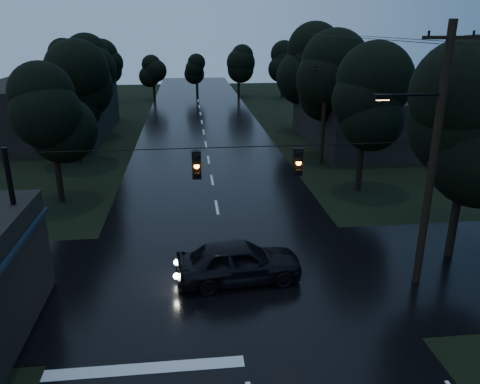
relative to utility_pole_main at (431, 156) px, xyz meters
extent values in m
cube|color=black|center=(-7.41, 19.00, -5.26)|extent=(12.00, 120.00, 0.02)
cube|color=black|center=(-7.41, 1.00, -5.26)|extent=(60.00, 9.00, 0.02)
cube|color=black|center=(-14.41, -2.00, -2.06)|extent=(0.30, 7.00, 0.15)
cylinder|color=black|center=(-14.61, 1.00, -3.76)|extent=(0.10, 0.10, 3.00)
cube|color=#FFD666|center=(-14.46, -0.80, -2.76)|extent=(0.06, 1.20, 0.50)
cube|color=black|center=(6.59, 23.00, -3.06)|extent=(10.00, 14.00, 4.40)
cube|color=black|center=(-21.41, 29.00, -2.76)|extent=(10.00, 16.00, 5.00)
cylinder|color=black|center=(0.09, 0.00, -0.26)|extent=(0.30, 0.30, 10.00)
cube|color=black|center=(0.09, 0.00, 4.14)|extent=(2.00, 0.12, 0.12)
cylinder|color=black|center=(-1.01, 0.00, 2.24)|extent=(2.20, 0.10, 0.10)
cube|color=black|center=(-2.11, 0.00, 2.19)|extent=(0.60, 0.25, 0.18)
cube|color=#FFB266|center=(-2.11, 0.00, 2.09)|extent=(0.45, 0.18, 0.03)
cylinder|color=black|center=(0.89, 17.00, -1.51)|extent=(0.30, 0.30, 7.50)
cube|color=black|center=(0.89, 17.00, 1.64)|extent=(2.00, 0.12, 0.12)
cylinder|color=black|center=(-14.91, 0.00, -2.26)|extent=(0.18, 0.18, 6.00)
cylinder|color=black|center=(-7.41, 0.00, 0.54)|extent=(15.00, 0.03, 0.03)
cube|color=black|center=(-8.61, 0.00, -0.06)|extent=(0.32, 0.25, 1.00)
sphere|color=orange|center=(-8.61, -0.15, -0.06)|extent=(0.18, 0.18, 0.18)
cube|color=black|center=(-5.01, 0.00, -0.06)|extent=(0.32, 0.25, 1.00)
sphere|color=orange|center=(-5.01, -0.15, -0.06)|extent=(0.18, 0.18, 0.18)
cylinder|color=black|center=(2.59, 2.00, -3.86)|extent=(0.36, 0.36, 2.80)
sphere|color=black|center=(2.59, 2.00, -0.46)|extent=(4.48, 4.48, 4.48)
sphere|color=black|center=(2.59, 2.00, 0.74)|extent=(4.48, 4.48, 4.48)
sphere|color=black|center=(2.59, 2.00, 1.94)|extent=(4.48, 4.48, 4.48)
cylinder|color=black|center=(-16.41, 11.00, -4.03)|extent=(0.36, 0.36, 2.45)
sphere|color=black|center=(-16.41, 11.00, -1.06)|extent=(3.92, 3.92, 3.92)
sphere|color=black|center=(-16.41, 11.00, -0.01)|extent=(3.92, 3.92, 3.92)
sphere|color=black|center=(-16.41, 11.00, 1.04)|extent=(3.92, 3.92, 3.92)
cylinder|color=black|center=(-17.01, 19.00, -3.95)|extent=(0.36, 0.36, 2.62)
sphere|color=black|center=(-17.01, 19.00, -0.76)|extent=(4.20, 4.20, 4.20)
sphere|color=black|center=(-17.01, 19.00, 0.37)|extent=(4.20, 4.20, 4.20)
sphere|color=black|center=(-17.01, 19.00, 1.49)|extent=(4.20, 4.20, 4.20)
cylinder|color=black|center=(-17.61, 29.00, -3.86)|extent=(0.36, 0.36, 2.80)
sphere|color=black|center=(-17.61, 29.00, -0.46)|extent=(4.48, 4.48, 4.48)
sphere|color=black|center=(-17.61, 29.00, 0.74)|extent=(4.48, 4.48, 4.48)
sphere|color=black|center=(-17.61, 29.00, 1.94)|extent=(4.48, 4.48, 4.48)
cylinder|color=black|center=(1.59, 11.00, -3.95)|extent=(0.36, 0.36, 2.62)
sphere|color=black|center=(1.59, 11.00, -0.76)|extent=(4.20, 4.20, 4.20)
sphere|color=black|center=(1.59, 11.00, 0.37)|extent=(4.20, 4.20, 4.20)
sphere|color=black|center=(1.59, 11.00, 1.49)|extent=(4.20, 4.20, 4.20)
cylinder|color=black|center=(2.19, 19.00, -3.86)|extent=(0.36, 0.36, 2.80)
sphere|color=black|center=(2.19, 19.00, -0.46)|extent=(4.48, 4.48, 4.48)
sphere|color=black|center=(2.19, 19.00, 0.74)|extent=(4.48, 4.48, 4.48)
sphere|color=black|center=(2.19, 19.00, 1.94)|extent=(4.48, 4.48, 4.48)
cylinder|color=black|center=(2.79, 29.00, -3.77)|extent=(0.36, 0.36, 2.97)
sphere|color=black|center=(2.79, 29.00, -0.16)|extent=(4.76, 4.76, 4.76)
sphere|color=black|center=(2.79, 29.00, 1.12)|extent=(4.76, 4.76, 4.76)
sphere|color=black|center=(2.79, 29.00, 2.39)|extent=(4.76, 4.76, 4.76)
imported|color=black|center=(-7.02, 0.90, -4.40)|extent=(5.20, 2.45, 1.72)
camera|label=1|loc=(-8.83, -15.72, 4.53)|focal=35.00mm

